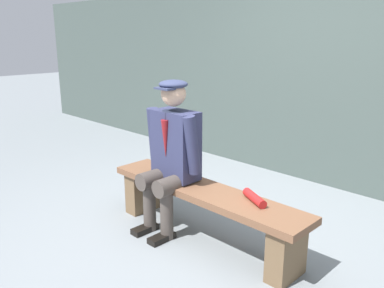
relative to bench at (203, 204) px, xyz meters
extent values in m
plane|color=gray|center=(0.00, 0.00, -0.31)|extent=(30.00, 30.00, 0.00)
cube|color=brown|center=(0.00, 0.00, 0.11)|extent=(1.90, 0.37, 0.06)
cube|color=brown|center=(-0.80, 0.00, -0.12)|extent=(0.15, 0.32, 0.39)
cube|color=brown|center=(0.80, 0.00, -0.12)|extent=(0.15, 0.32, 0.39)
cube|color=#2F3354|center=(0.32, 0.00, 0.44)|extent=(0.41, 0.22, 0.59)
cylinder|color=#1E2338|center=(0.32, 0.00, 0.71)|extent=(0.22, 0.22, 0.06)
cone|color=maroon|center=(0.32, 0.12, 0.52)|extent=(0.07, 0.07, 0.32)
sphere|color=#DBAD8C|center=(0.32, 0.02, 0.88)|extent=(0.21, 0.21, 0.21)
ellipsoid|color=#313857|center=(0.32, 0.02, 0.96)|extent=(0.24, 0.24, 0.07)
cube|color=#313857|center=(0.32, 0.11, 0.93)|extent=(0.17, 0.09, 0.02)
cylinder|color=#48403A|center=(0.21, 0.11, 0.15)|extent=(0.15, 0.40, 0.15)
cylinder|color=#48403A|center=(0.21, 0.22, -0.08)|extent=(0.11, 0.11, 0.46)
cube|color=black|center=(0.21, 0.28, -0.29)|extent=(0.10, 0.24, 0.05)
cylinder|color=#2F3354|center=(0.09, 0.04, 0.49)|extent=(0.11, 0.18, 0.50)
cylinder|color=#48403A|center=(0.44, 0.11, 0.15)|extent=(0.15, 0.40, 0.15)
cylinder|color=#48403A|center=(0.44, 0.22, -0.08)|extent=(0.11, 0.11, 0.46)
cube|color=black|center=(0.44, 0.28, -0.29)|extent=(0.10, 0.24, 0.05)
cylinder|color=#2F3354|center=(0.56, 0.04, 0.49)|extent=(0.10, 0.14, 0.49)
cylinder|color=#B21E1E|center=(-0.46, -0.07, 0.17)|extent=(0.27, 0.18, 0.07)
cube|color=#44514C|center=(0.00, -1.99, 0.81)|extent=(12.00, 0.24, 2.25)
camera|label=1|loc=(-2.09, 2.23, 1.35)|focal=37.46mm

